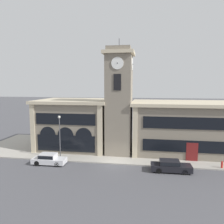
% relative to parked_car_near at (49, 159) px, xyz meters
% --- Properties ---
extents(ground_plane, '(300.00, 300.00, 0.00)m').
position_rel_parked_car_near_xyz_m(ground_plane, '(8.39, 1.25, -0.73)').
color(ground_plane, '#4C4C51').
extents(sidewalk_kerb, '(43.96, 13.48, 0.15)m').
position_rel_parked_car_near_xyz_m(sidewalk_kerb, '(8.39, 7.99, -0.66)').
color(sidewalk_kerb, '#A39E93').
rests_on(sidewalk_kerb, ground_plane).
extents(clock_tower, '(4.33, 4.33, 16.68)m').
position_rel_parked_car_near_xyz_m(clock_tower, '(8.40, 5.71, 7.07)').
color(clock_tower, gray).
rests_on(clock_tower, ground_plane).
extents(town_hall_left_wing, '(11.56, 9.53, 7.86)m').
position_rel_parked_car_near_xyz_m(town_hall_left_wing, '(0.85, 8.28, 3.23)').
color(town_hall_left_wing, gray).
rests_on(town_hall_left_wing, ground_plane).
extents(town_hall_right_wing, '(16.56, 9.53, 7.69)m').
position_rel_parked_car_near_xyz_m(town_hall_right_wing, '(18.44, 8.29, 3.14)').
color(town_hall_right_wing, gray).
rests_on(town_hall_right_wing, ground_plane).
extents(parked_car_near, '(4.31, 1.80, 1.40)m').
position_rel_parked_car_near_xyz_m(parked_car_near, '(0.00, 0.00, 0.00)').
color(parked_car_near, silver).
rests_on(parked_car_near, ground_plane).
extents(parked_car_mid, '(4.75, 1.82, 1.38)m').
position_rel_parked_car_near_xyz_m(parked_car_mid, '(15.29, 0.00, -0.01)').
color(parked_car_mid, black).
rests_on(parked_car_mid, ground_plane).
extents(street_lamp, '(0.36, 0.36, 5.95)m').
position_rel_parked_car_near_xyz_m(street_lamp, '(0.78, 1.93, 3.31)').
color(street_lamp, '#4C4C51').
rests_on(street_lamp, sidewalk_kerb).
extents(fire_hydrant, '(0.22, 0.22, 0.87)m').
position_rel_parked_car_near_xyz_m(fire_hydrant, '(21.57, 1.79, -0.16)').
color(fire_hydrant, red).
rests_on(fire_hydrant, sidewalk_kerb).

